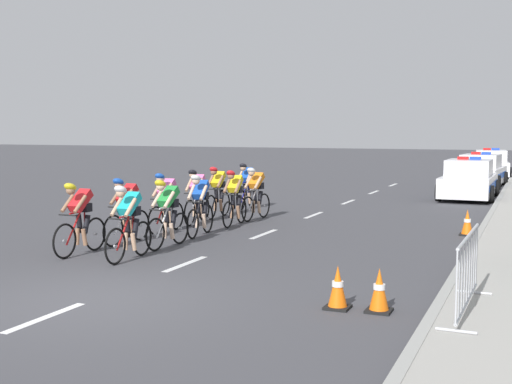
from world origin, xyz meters
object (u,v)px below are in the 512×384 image
Objects in this scene: cyclist_tenth at (256,193)px; cyclist_fifth at (166,202)px; cyclist_seventh at (197,196)px; cyclist_third at (126,210)px; cyclist_fourth at (167,212)px; cyclist_sixth at (200,204)px; police_car_third at (491,165)px; traffic_cone_mid at (338,288)px; traffic_cone_near at (467,223)px; cyclist_second at (128,221)px; police_car_nearest at (469,181)px; cyclist_eleventh at (246,186)px; cyclist_lead at (79,217)px; cyclist_eighth at (235,197)px; police_car_second at (481,172)px; crowd_barrier_front at (468,273)px; traffic_cone_far at (379,291)px; cyclist_ninth at (218,191)px.

cyclist_fifth is at bearing -110.88° from cyclist_tenth.
cyclist_third is at bearing -89.45° from cyclist_seventh.
cyclist_sixth is at bearing 92.99° from cyclist_fourth.
cyclist_seventh is at bearing 108.15° from cyclist_fourth.
police_car_third is (6.24, 25.70, -0.11)m from cyclist_third.
traffic_cone_mid is at bearing -45.71° from cyclist_sixth.
cyclist_fourth is 3.71m from cyclist_seventh.
traffic_cone_near is (5.93, -0.56, -0.48)m from cyclist_tenth.
police_car_nearest reaches higher than cyclist_second.
cyclist_third is 1.00× the size of cyclist_eleventh.
police_car_nearest is 9.16m from traffic_cone_near.
cyclist_lead is 6.51m from cyclist_tenth.
police_car_nearest reaches higher than cyclist_eleventh.
cyclist_third is 3.71m from cyclist_eighth.
cyclist_tenth is at bearing 88.20° from cyclist_sixth.
cyclist_tenth is at bearing -109.84° from police_car_second.
cyclist_second is 15.87m from police_car_nearest.
cyclist_fifth is 1.00× the size of cyclist_tenth.
cyclist_lead is at bearing -113.10° from police_car_nearest.
cyclist_seventh is 10.32m from crowd_barrier_front.
police_car_nearest reaches higher than cyclist_eighth.
cyclist_eighth reaches higher than traffic_cone_far.
police_car_third is (6.37, 27.21, -0.11)m from cyclist_lead.
cyclist_sixth is 3.40m from cyclist_ninth.
cyclist_fifth is at bearing -89.13° from cyclist_ninth.
cyclist_lead and cyclist_second have the same top height.
crowd_barrier_front is at bearing -84.73° from police_car_nearest.
cyclist_lead is 3.36m from cyclist_sixth.
cyclist_eleventh is 13.60m from police_car_second.
traffic_cone_mid is (4.85, -8.32, -0.48)m from cyclist_tenth.
cyclist_ninth is at bearing -126.39° from police_car_nearest.
cyclist_lead is 1.00× the size of cyclist_tenth.
cyclist_fifth is 7.54m from traffic_cone_near.
cyclist_fifth is 0.74× the size of crowd_barrier_front.
cyclist_second is 0.74× the size of crowd_barrier_front.
cyclist_fourth is at bearing -3.36° from cyclist_third.
police_car_nearest reaches higher than cyclist_tenth.
cyclist_fourth is at bearing -71.85° from cyclist_seventh.
cyclist_ninth is at bearing 89.53° from cyclist_lead.
cyclist_third is 2.69× the size of traffic_cone_near.
cyclist_eighth is at bearing -48.34° from cyclist_ninth.
traffic_cone_near is at bearing 36.38° from cyclist_fourth.
cyclist_tenth is 2.69× the size of traffic_cone_near.
police_car_nearest is 0.98× the size of police_car_second.
cyclist_second is at bearing -100.58° from police_car_third.
cyclist_sixth is at bearing 69.69° from cyclist_lead.
cyclist_fourth is 7.39m from traffic_cone_near.
police_car_third is at bearing 77.79° from cyclist_sixth.
police_car_third is 7.10× the size of traffic_cone_mid.
cyclist_lead is at bearing -103.18° from police_car_third.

